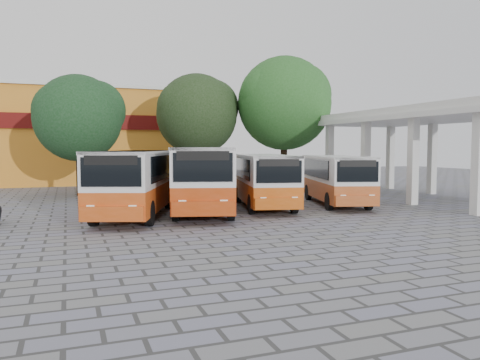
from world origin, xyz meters
name	(u,v)px	position (x,y,z in m)	size (l,w,h in m)	color
ground	(300,216)	(0.00, 0.00, 0.00)	(90.00, 90.00, 0.00)	slate
terminal_shelter	(425,118)	(10.50, 4.00, 4.91)	(6.80, 15.80, 5.40)	silver
shophouse_block	(53,136)	(-11.00, 25.99, 4.16)	(20.40, 10.40, 8.30)	orange
bus_far_left	(136,179)	(-6.98, 2.64, 1.72)	(5.15, 8.81, 2.98)	#C24610
bus_centre_left	(204,175)	(-3.69, 2.92, 1.81)	(4.96, 9.22, 3.14)	#AD360A
bus_centre_right	(264,177)	(-0.26, 3.57, 1.59)	(3.96, 8.01, 2.75)	#BC4908
bus_far_right	(336,177)	(3.91, 3.28, 1.54)	(4.19, 7.82, 2.66)	#AD4717
tree_left	(79,115)	(-9.08, 13.27, 5.20)	(5.85, 5.58, 7.81)	black
tree_middle	(198,112)	(-0.57, 15.49, 5.81)	(6.37, 6.06, 8.64)	#4A2E19
tree_right	(285,100)	(5.83, 13.68, 6.71)	(7.45, 7.10, 10.02)	black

